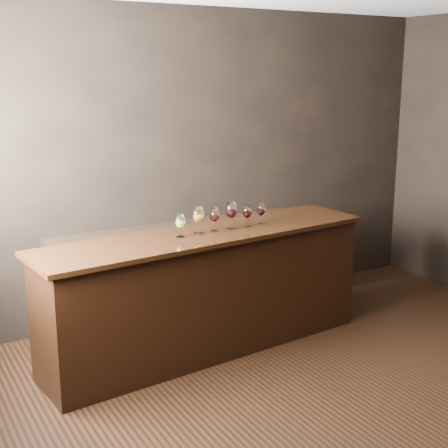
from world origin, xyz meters
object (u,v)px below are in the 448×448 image
bar_counter (207,294)px  glass_red_b (231,211)px  glass_red_c (247,212)px  glass_white (180,222)px  glass_amber (198,216)px  glass_red_d (261,210)px  back_bar_shelf (183,272)px  glass_red_a (214,216)px

bar_counter → glass_red_b: bearing=-0.2°
glass_red_c → glass_white: bearing=-176.8°
glass_amber → glass_red_d: bearing=2.5°
bar_counter → glass_red_d: glass_red_d is taller
bar_counter → glass_white: glass_white is taller
back_bar_shelf → glass_red_b: (0.10, -0.70, 0.70)m
glass_white → glass_amber: size_ratio=0.83×
glass_amber → glass_red_d: glass_amber is taller
back_bar_shelf → glass_red_a: (-0.06, -0.71, 0.68)m
glass_red_a → glass_amber: bearing=-179.8°
glass_red_b → glass_red_c: (0.15, -0.00, -0.03)m
back_bar_shelf → glass_red_c: 1.00m
glass_white → bar_counter: bearing=4.3°
glass_red_d → glass_white: bearing=-176.0°
back_bar_shelf → glass_white: bearing=-116.8°
glass_red_b → glass_red_a: bearing=-176.2°
back_bar_shelf → glass_red_d: glass_red_d is taller
glass_red_a → glass_red_d: 0.46m
bar_counter → glass_amber: size_ratio=12.94×
glass_red_c → glass_red_d: bearing=7.4°
back_bar_shelf → glass_red_c: bearing=-70.3°
glass_white → back_bar_shelf: bearing=63.2°
bar_counter → glass_red_a: (0.07, 0.01, 0.64)m
bar_counter → glass_amber: bearing=166.5°
bar_counter → glass_red_a: size_ratio=14.55×
bar_counter → glass_red_a: bearing=2.9°
glass_white → glass_red_d: bearing=4.0°
bar_counter → glass_red_c: 0.74m
glass_red_d → back_bar_shelf: bearing=120.3°
glass_red_d → glass_amber: bearing=-177.5°
bar_counter → glass_white: bearing=179.0°
bar_counter → glass_red_b: glass_red_b is taller
glass_red_a → glass_red_d: glass_red_a is taller
bar_counter → glass_red_b: size_ratio=12.62×
glass_white → glass_red_d: same height
glass_amber → glass_red_c: glass_amber is taller
back_bar_shelf → glass_red_d: bearing=-59.7°
glass_red_d → bar_counter: bearing=-176.1°
glass_white → glass_red_d: size_ratio=1.00×
glass_red_c → glass_red_a: bearing=-178.9°
glass_red_b → glass_red_d: 0.30m
bar_counter → glass_red_b: 0.70m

